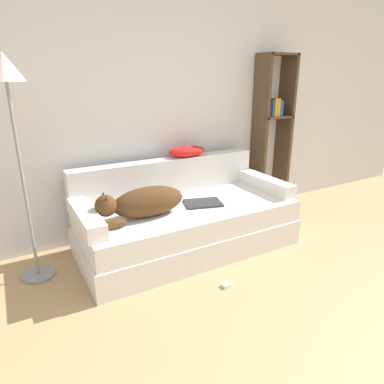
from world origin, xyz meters
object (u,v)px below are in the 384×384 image
Objects in this scene: couch at (187,226)px; throw_pillow at (187,151)px; bookshelf at (272,126)px; dog at (143,202)px; power_adapter at (226,285)px; laptop at (203,203)px; floor_lamp at (9,100)px.

throw_pillow is (0.23, 0.41, 0.63)m from couch.
couch is at bearing -162.43° from bookshelf.
throw_pillow is at bearing 60.57° from couch.
power_adapter is at bearing -58.19° from dog.
laptop reaches higher than power_adapter.
bookshelf reaches higher than floor_lamp.
couch is 1.66m from bookshelf.
power_adapter is at bearing -140.86° from bookshelf.
bookshelf is (1.25, 0.50, 0.56)m from laptop.
couch is 2.61× the size of dog.
dog is 1.93× the size of throw_pillow.
power_adapter is at bearing -89.33° from laptop.
throw_pillow is (0.69, 0.49, 0.27)m from dog.
couch is at bearing 171.23° from laptop.
throw_pillow is 6.76× the size of power_adapter.
throw_pillow is 0.23× the size of floor_lamp.
floor_lamp is 29.43× the size of power_adapter.
power_adapter is (-0.29, -1.14, -0.83)m from throw_pillow.
couch is 5.03× the size of throw_pillow.
couch is 0.76m from power_adapter.
throw_pillow is at bearing 35.09° from dog.
laptop is at bearing 74.14° from power_adapter.
laptop is 0.82m from power_adapter.
laptop reaches higher than couch.
bookshelf is at bearing 39.14° from power_adapter.
couch is 0.78m from throw_pillow.
floor_lamp is at bearing 173.03° from couch.
floor_lamp is at bearing 144.77° from power_adapter.
dog reaches higher than power_adapter.
throw_pillow reaches higher than dog.
couch is at bearing 9.47° from dog.
laptop is at bearing 1.25° from dog.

